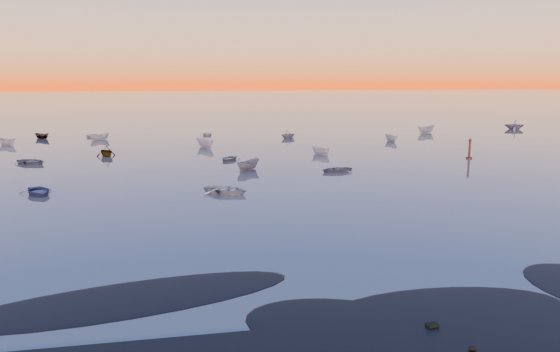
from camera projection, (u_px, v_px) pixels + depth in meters
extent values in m
plane|color=#605850|center=(215.00, 125.00, 124.60)|extent=(600.00, 600.00, 0.00)
imported|color=#3E4877|center=(39.00, 194.00, 51.79)|extent=(4.35, 3.14, 1.00)
imported|color=slate|center=(248.00, 170.00, 65.29)|extent=(3.60, 3.76, 1.27)
cylinder|color=#4B1A10|center=(469.00, 158.00, 74.49)|extent=(0.83, 0.83, 0.28)
cylinder|color=#4B1A10|center=(469.00, 150.00, 74.29)|extent=(0.29, 0.29, 2.40)
cone|color=#4B1A10|center=(470.00, 139.00, 74.03)|extent=(0.55, 0.55, 0.46)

